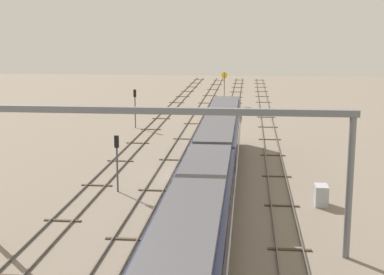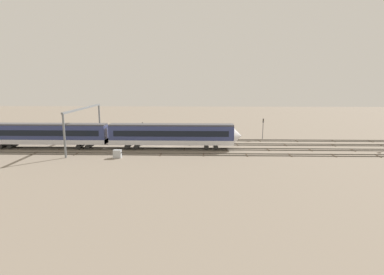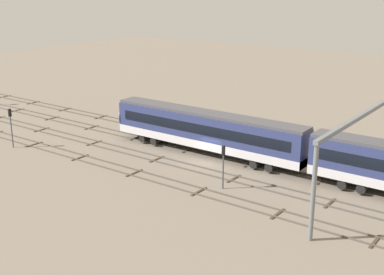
# 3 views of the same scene
# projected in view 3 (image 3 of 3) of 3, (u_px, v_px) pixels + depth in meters

# --- Properties ---
(ground_plane) EXTENTS (194.88, 194.88, 0.00)m
(ground_plane) POSITION_uv_depth(u_px,v_px,m) (206.00, 163.00, 55.36)
(ground_plane) COLOR gray
(track_near_foreground) EXTENTS (178.88, 2.40, 0.16)m
(track_near_foreground) POSITION_uv_depth(u_px,v_px,m) (240.00, 146.00, 60.73)
(track_near_foreground) COLOR #59544C
(track_near_foreground) RESTS_ON ground
(track_with_train) EXTENTS (178.88, 2.40, 0.16)m
(track_with_train) POSITION_uv_depth(u_px,v_px,m) (218.00, 156.00, 57.13)
(track_with_train) COLOR #59544C
(track_with_train) RESTS_ON ground
(track_middle) EXTENTS (178.88, 2.40, 0.16)m
(track_middle) POSITION_uv_depth(u_px,v_px,m) (193.00, 168.00, 53.54)
(track_middle) COLOR #59544C
(track_middle) RESTS_ON ground
(track_second_far) EXTENTS (178.88, 2.40, 0.16)m
(track_second_far) POSITION_uv_depth(u_px,v_px,m) (165.00, 181.00, 49.95)
(track_second_far) COLOR #59544C
(track_second_far) RESTS_ON ground
(overhead_gantry) EXTENTS (0.40, 20.08, 7.93)m
(overhead_gantry) POSITION_uv_depth(u_px,v_px,m) (361.00, 133.00, 44.50)
(overhead_gantry) COLOR slate
(overhead_gantry) RESTS_ON ground
(signal_light_trackside_approach) EXTENTS (0.31, 0.32, 4.26)m
(signal_light_trackside_approach) POSITION_uv_depth(u_px,v_px,m) (223.00, 161.00, 47.62)
(signal_light_trackside_approach) COLOR #4C4C51
(signal_light_trackside_approach) RESTS_ON ground
(signal_light_trackside_departure) EXTENTS (0.31, 0.32, 4.68)m
(signal_light_trackside_departure) POSITION_uv_depth(u_px,v_px,m) (11.00, 122.00, 59.61)
(signal_light_trackside_departure) COLOR #4C4C51
(signal_light_trackside_departure) RESTS_ON ground
(relay_cabinet) EXTENTS (1.38, 0.87, 1.41)m
(relay_cabinet) POSITION_uv_depth(u_px,v_px,m) (306.00, 146.00, 58.52)
(relay_cabinet) COLOR #B2B7BC
(relay_cabinet) RESTS_ON ground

